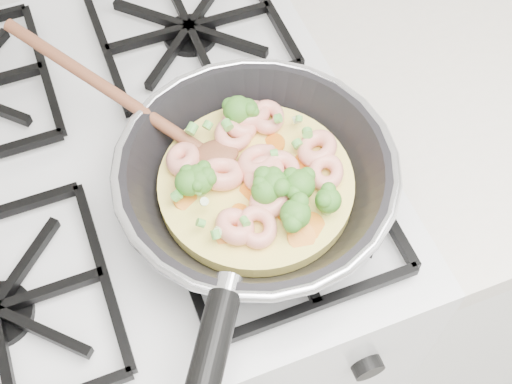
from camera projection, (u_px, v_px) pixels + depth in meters
name	position (u px, v px, depth m)	size (l,w,h in m)	color
stove	(155.00, 307.00, 1.16)	(0.60, 0.60, 0.92)	white
skillet	(254.00, 181.00, 0.70)	(0.35, 0.55, 0.10)	black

